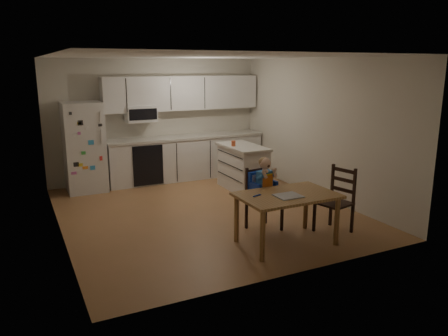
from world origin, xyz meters
name	(u,v)px	position (x,y,z in m)	size (l,w,h in m)	color
room	(193,133)	(0.00, 0.48, 1.25)	(4.52, 5.01, 2.51)	#976B40
refrigerator	(84,147)	(-1.55, 2.15, 0.85)	(0.72, 0.70, 1.70)	silver
kitchen_run	(184,137)	(0.50, 2.24, 0.88)	(3.37, 0.62, 2.15)	silver
kitchen_island	(243,168)	(1.19, 0.89, 0.44)	(0.62, 1.18, 0.87)	silver
red_cup	(233,143)	(1.01, 0.93, 0.92)	(0.08, 0.08, 0.10)	#BB4B25
dining_table	(287,201)	(0.46, -1.71, 0.60)	(1.30, 0.84, 0.70)	olive
napkin	(288,196)	(0.41, -1.80, 0.70)	(0.33, 0.29, 0.01)	#BBBBC0
toddler_spoon	(256,196)	(0.04, -1.61, 0.71)	(0.02, 0.02, 0.12)	#1638BA
chair_booster	(263,186)	(0.45, -1.09, 0.65)	(0.47, 0.47, 1.09)	black
chair_side	(339,195)	(1.40, -1.63, 0.54)	(0.50, 0.50, 0.95)	black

